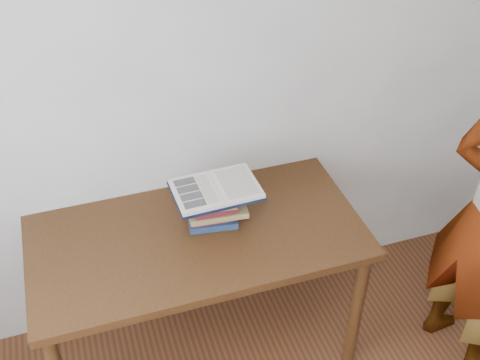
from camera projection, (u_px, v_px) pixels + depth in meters
name	position (u px, v px, depth m)	size (l,w,h in m)	color
desk	(198.00, 250.00, 2.71)	(1.48, 0.74, 0.79)	#462911
book_stack	(213.00, 206.00, 2.67)	(0.28, 0.20, 0.18)	navy
open_book	(216.00, 189.00, 2.60)	(0.38, 0.27, 0.03)	black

